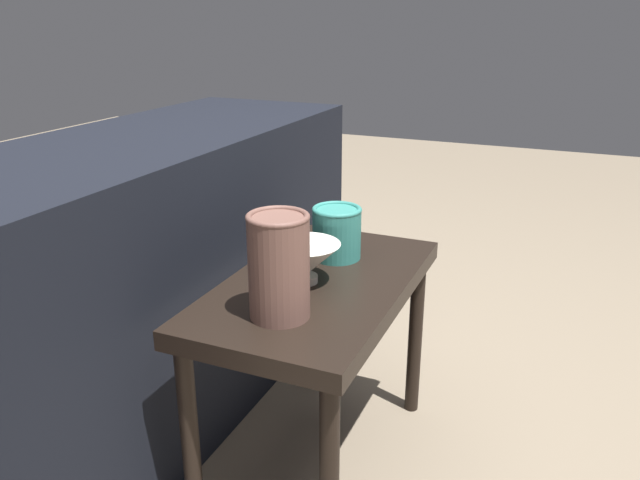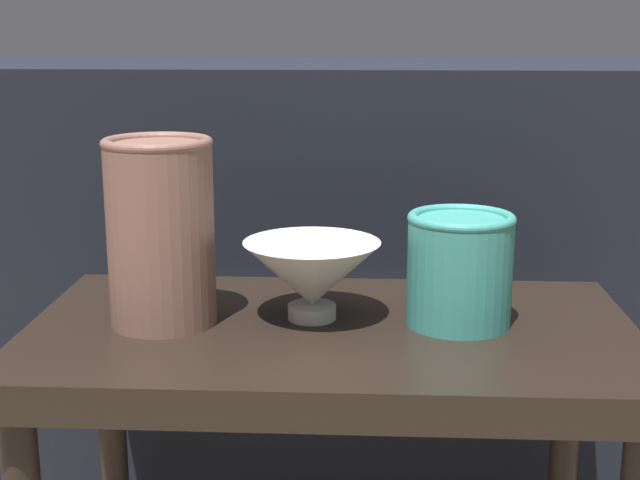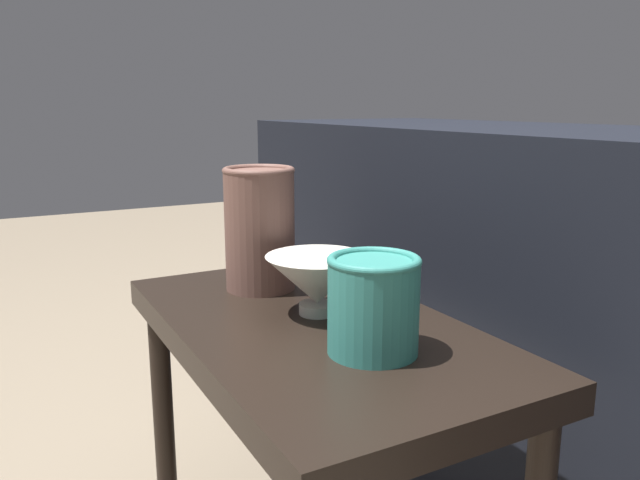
{
  "view_description": "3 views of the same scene",
  "coord_description": "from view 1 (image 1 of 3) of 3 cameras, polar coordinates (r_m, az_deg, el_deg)",
  "views": [
    {
      "loc": [
        -1.13,
        -0.49,
        1.02
      ],
      "look_at": [
        -0.01,
        -0.01,
        0.57
      ],
      "focal_mm": 35.0,
      "sensor_mm": 36.0,
      "label": 1
    },
    {
      "loc": [
        0.04,
        -0.91,
        0.79
      ],
      "look_at": [
        -0.01,
        -0.0,
        0.57
      ],
      "focal_mm": 50.0,
      "sensor_mm": 36.0,
      "label": 2
    },
    {
      "loc": [
        0.74,
        -0.39,
        0.78
      ],
      "look_at": [
        -0.02,
        0.02,
        0.59
      ],
      "focal_mm": 35.0,
      "sensor_mm": 36.0,
      "label": 3
    }
  ],
  "objects": [
    {
      "name": "bowl",
      "position": [
        1.31,
        -1.37,
        -1.86
      ],
      "size": [
        0.15,
        0.15,
        0.09
      ],
      "color": "silver",
      "rests_on": "table"
    },
    {
      "name": "table",
      "position": [
        1.37,
        -0.15,
        -6.15
      ],
      "size": [
        0.66,
        0.37,
        0.47
      ],
      "color": "black",
      "rests_on": "ground_plane"
    },
    {
      "name": "couch_backdrop",
      "position": [
        1.63,
        -16.46,
        -4.18
      ],
      "size": [
        1.54,
        0.5,
        0.73
      ],
      "color": "black",
      "rests_on": "ground_plane"
    },
    {
      "name": "vase_colorful_right",
      "position": [
        1.44,
        1.54,
        0.77
      ],
      "size": [
        0.11,
        0.11,
        0.12
      ],
      "color": "teal",
      "rests_on": "table"
    },
    {
      "name": "vase_textured_left",
      "position": [
        1.15,
        -3.99,
        -2.25
      ],
      "size": [
        0.12,
        0.12,
        0.2
      ],
      "color": "brown",
      "rests_on": "table"
    },
    {
      "name": "ground_plane",
      "position": [
        1.59,
        -0.14,
        -19.48
      ],
      "size": [
        8.0,
        8.0,
        0.0
      ],
      "primitive_type": "plane",
      "color": "#7F705B"
    }
  ]
}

